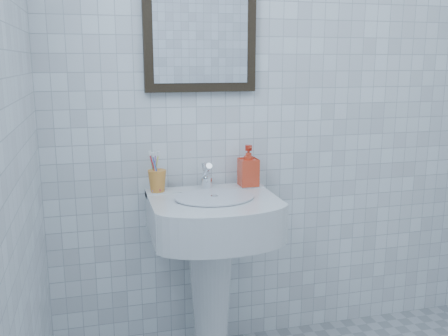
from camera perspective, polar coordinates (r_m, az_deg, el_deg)
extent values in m
cube|color=silver|center=(2.39, 6.66, 9.05)|extent=(2.20, 0.02, 2.50)
cone|color=silver|center=(2.33, -1.51, -14.42)|extent=(0.21, 0.21, 0.67)
cube|color=silver|center=(2.14, -1.27, -5.44)|extent=(0.53, 0.38, 0.16)
cube|color=silver|center=(2.26, -2.16, -2.61)|extent=(0.53, 0.10, 0.03)
cylinder|color=silver|center=(2.09, -1.10, -3.32)|extent=(0.33, 0.33, 0.01)
cylinder|color=silver|center=(2.22, -2.03, -1.76)|extent=(0.05, 0.05, 0.05)
cylinder|color=silver|center=(2.19, -1.95, -0.28)|extent=(0.03, 0.10, 0.08)
cylinder|color=silver|center=(2.23, -2.15, -0.60)|extent=(0.03, 0.05, 0.09)
imported|color=red|center=(2.27, 2.81, 0.27)|extent=(0.08, 0.09, 0.19)
cube|color=black|center=(2.26, -2.74, 16.56)|extent=(0.50, 0.04, 0.62)
cube|color=white|center=(2.24, -2.63, 16.60)|extent=(0.42, 0.00, 0.54)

